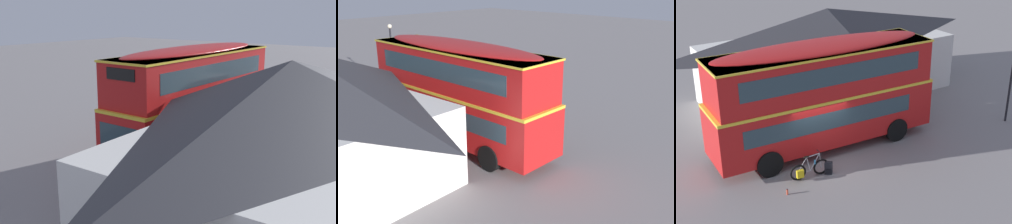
# 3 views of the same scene
# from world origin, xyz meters

# --- Properties ---
(ground_plane) EXTENTS (120.00, 120.00, 0.00)m
(ground_plane) POSITION_xyz_m (0.00, 0.00, 0.00)
(ground_plane) COLOR gray
(double_decker_bus) EXTENTS (10.03, 2.69, 4.79)m
(double_decker_bus) POSITION_xyz_m (0.82, 1.03, 2.64)
(double_decker_bus) COLOR black
(double_decker_bus) RESTS_ON ground
(touring_bicycle) EXTENTS (1.69, 0.46, 1.02)m
(touring_bicycle) POSITION_xyz_m (-1.01, -1.08, 0.37)
(touring_bicycle) COLOR black
(touring_bicycle) RESTS_ON ground
(backpack_on_ground) EXTENTS (0.38, 0.36, 0.56)m
(backpack_on_ground) POSITION_xyz_m (-0.17, -1.19, 0.29)
(backpack_on_ground) COLOR black
(backpack_on_ground) RESTS_ON ground
(water_bottle_red_squeeze) EXTENTS (0.07, 0.07, 0.24)m
(water_bottle_red_squeeze) POSITION_xyz_m (-2.25, -1.76, 0.11)
(water_bottle_red_squeeze) COLOR #D84C33
(water_bottle_red_squeeze) RESTS_ON ground
(pub_building) EXTENTS (14.13, 6.81, 4.87)m
(pub_building) POSITION_xyz_m (4.14, 6.74, 2.49)
(pub_building) COLOR silver
(pub_building) RESTS_ON ground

